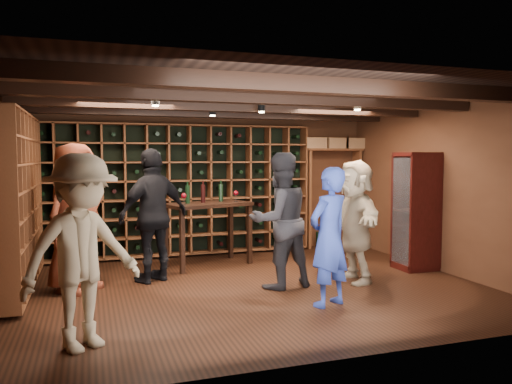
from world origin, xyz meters
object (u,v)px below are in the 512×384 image
object	(u,v)px
man_grey_suit	(280,220)
tasting_table	(208,211)
guest_khaki	(82,252)
guest_red_floral	(75,217)
guest_woman_black	(154,215)
guest_beige	(355,221)
man_blue_shirt	(329,237)
display_cabinet	(416,213)

from	to	relation	value
man_grey_suit	tasting_table	bearing A→B (deg)	-80.04
man_grey_suit	tasting_table	size ratio (longest dim) A/B	1.21
guest_khaki	man_grey_suit	bearing A→B (deg)	-0.13
guest_red_floral	tasting_table	bearing A→B (deg)	-23.92
guest_khaki	tasting_table	xyz separation A→B (m)	(1.84, 3.00, -0.01)
man_grey_suit	guest_woman_black	world-z (taller)	guest_woman_black
guest_beige	guest_khaki	bearing A→B (deg)	-65.51
man_blue_shirt	tasting_table	world-z (taller)	man_blue_shirt
guest_woman_black	guest_khaki	distance (m)	2.41
man_blue_shirt	tasting_table	bearing A→B (deg)	-95.97
guest_red_floral	tasting_table	xyz separation A→B (m)	(1.94, 0.93, -0.08)
display_cabinet	guest_khaki	xyz separation A→B (m)	(-4.77, -1.74, 0.02)
guest_khaki	tasting_table	size ratio (longest dim) A/B	1.20
man_blue_shirt	guest_woman_black	bearing A→B (deg)	-69.16
man_blue_shirt	guest_khaki	distance (m)	2.70
display_cabinet	guest_woman_black	world-z (taller)	guest_woman_black
man_blue_shirt	guest_woman_black	distance (m)	2.50
guest_red_floral	man_blue_shirt	bearing A→B (deg)	-79.68
guest_woman_black	tasting_table	size ratio (longest dim) A/B	1.26
display_cabinet	man_blue_shirt	bearing A→B (deg)	-148.79
man_blue_shirt	guest_red_floral	xyz separation A→B (m)	(-2.76, 1.61, 0.14)
display_cabinet	guest_red_floral	xyz separation A→B (m)	(-4.87, 0.33, 0.09)
guest_red_floral	guest_beige	bearing A→B (deg)	-60.11
tasting_table	guest_red_floral	bearing A→B (deg)	-172.14
guest_red_floral	guest_khaki	xyz separation A→B (m)	(0.10, -2.08, -0.07)
man_grey_suit	guest_khaki	bearing A→B (deg)	19.81
guest_khaki	guest_beige	world-z (taller)	guest_khaki
guest_woman_black	guest_red_floral	bearing A→B (deg)	-19.83
man_grey_suit	guest_beige	size ratio (longest dim) A/B	1.06
man_blue_shirt	guest_beige	world-z (taller)	guest_beige
man_blue_shirt	guest_woman_black	xyz separation A→B (m)	(-1.76, 1.77, 0.12)
man_grey_suit	guest_red_floral	world-z (taller)	guest_red_floral
man_blue_shirt	man_grey_suit	xyz separation A→B (m)	(-0.24, 0.93, 0.09)
guest_woman_black	man_blue_shirt	bearing A→B (deg)	106.09
guest_khaki	guest_beige	bearing A→B (deg)	-8.57
man_blue_shirt	man_grey_suit	size ratio (longest dim) A/B	0.90
guest_beige	man_blue_shirt	bearing A→B (deg)	-40.05
man_blue_shirt	man_grey_suit	distance (m)	0.97
display_cabinet	guest_beige	size ratio (longest dim) A/B	1.05
man_blue_shirt	tasting_table	xyz separation A→B (m)	(-0.83, 2.54, 0.07)
guest_khaki	tasting_table	distance (m)	3.52
tasting_table	guest_beige	bearing A→B (deg)	-61.24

